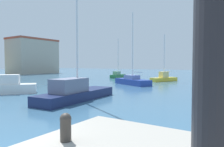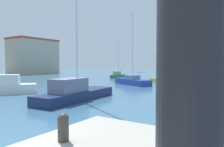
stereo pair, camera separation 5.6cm
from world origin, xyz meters
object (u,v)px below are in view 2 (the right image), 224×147
Objects in this scene: motorboat_white_inner_mooring at (9,87)px; sailboat_navy_center_channel at (75,92)px; sailboat_yellow_behind_lamppost at (164,78)px; sailboat_blue_far_left at (132,81)px; mooring_bollard at (63,126)px; sailboat_green_distant_north at (118,75)px.

sailboat_navy_center_channel is at bearing -84.88° from motorboat_white_inner_mooring.
sailboat_blue_far_left is at bearing 167.41° from sailboat_yellow_behind_lamppost.
motorboat_white_inner_mooring reaches higher than mooring_bollard.
sailboat_blue_far_left is 1.28× the size of sailboat_yellow_behind_lamppost.
sailboat_blue_far_left is 13.99m from motorboat_white_inner_mooring.
mooring_bollard is at bearing -149.83° from sailboat_green_distant_north.
sailboat_navy_center_channel is at bearing -178.75° from sailboat_yellow_behind_lamppost.
mooring_bollard is 0.06× the size of sailboat_blue_far_left.
motorboat_white_inner_mooring is at bearing 161.35° from sailboat_yellow_behind_lamppost.
sailboat_yellow_behind_lamppost is at bearing -108.12° from sailboat_green_distant_north.
motorboat_white_inner_mooring is 0.38× the size of sailboat_navy_center_channel.
sailboat_navy_center_channel reaches higher than sailboat_blue_far_left.
sailboat_yellow_behind_lamppost is 0.94× the size of sailboat_green_distant_north.
sailboat_navy_center_channel is (0.64, -7.17, 0.02)m from motorboat_white_inner_mooring.
sailboat_navy_center_channel reaches higher than sailboat_green_distant_north.
sailboat_blue_far_left is 2.07× the size of motorboat_white_inner_mooring.
sailboat_blue_far_left is (20.32, 9.26, -0.84)m from mooring_bollard.
sailboat_navy_center_channel is (-22.66, -10.52, 0.11)m from sailboat_green_distant_north.
sailboat_blue_far_left is 1.21× the size of sailboat_green_distant_north.
sailboat_yellow_behind_lamppost reaches higher than motorboat_white_inner_mooring.
motorboat_white_inner_mooring is at bearing 95.12° from sailboat_navy_center_channel.
mooring_bollard is 0.08× the size of sailboat_yellow_behind_lamppost.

